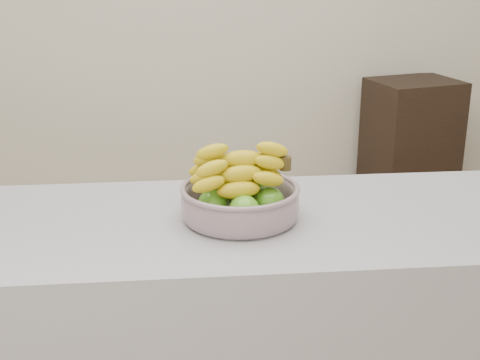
# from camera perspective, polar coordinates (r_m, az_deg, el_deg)

# --- Properties ---
(cabinet) EXTENTS (0.54, 0.48, 0.83)m
(cabinet) POSITION_cam_1_polar(r_m,az_deg,el_deg) (3.94, 14.27, 2.29)
(cabinet) COLOR black
(cabinet) RESTS_ON ground
(fruit_bowl) EXTENTS (0.29, 0.29, 0.17)m
(fruit_bowl) POSITION_cam_1_polar(r_m,az_deg,el_deg) (1.62, -0.01, -1.51)
(fruit_bowl) COLOR #ABBBCD
(fruit_bowl) RESTS_ON counter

